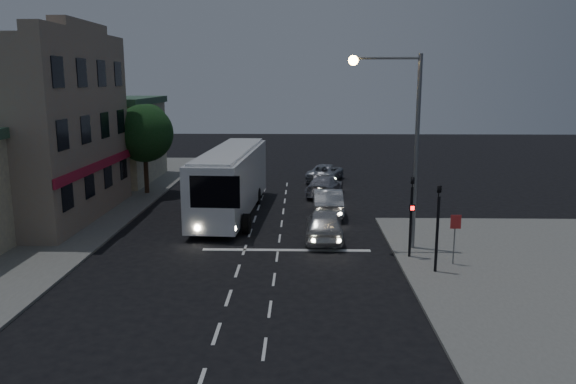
{
  "coord_description": "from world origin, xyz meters",
  "views": [
    {
      "loc": [
        2.68,
        -23.63,
        7.98
      ],
      "look_at": [
        2.0,
        5.12,
        2.2
      ],
      "focal_mm": 35.0,
      "sensor_mm": 36.0,
      "label": 1
    }
  ],
  "objects_px": {
    "regulatory_sign": "(455,231)",
    "street_tree": "(144,131)",
    "car_sedan_a": "(328,202)",
    "tour_bus": "(231,179)",
    "traffic_signal_side": "(438,218)",
    "car_suv": "(324,225)",
    "traffic_signal_main": "(411,207)",
    "car_sedan_c": "(325,173)",
    "streetlight": "(403,130)",
    "car_sedan_b": "(325,186)"
  },
  "relations": [
    {
      "from": "tour_bus",
      "to": "regulatory_sign",
      "type": "distance_m",
      "value": 14.48
    },
    {
      "from": "car_suv",
      "to": "traffic_signal_main",
      "type": "distance_m",
      "value": 5.07
    },
    {
      "from": "tour_bus",
      "to": "traffic_signal_main",
      "type": "xyz_separation_m",
      "value": [
        9.11,
        -8.61,
        0.29
      ]
    },
    {
      "from": "car_sedan_c",
      "to": "traffic_signal_main",
      "type": "bearing_deg",
      "value": 112.22
    },
    {
      "from": "tour_bus",
      "to": "street_tree",
      "type": "height_order",
      "value": "street_tree"
    },
    {
      "from": "car_suv",
      "to": "streetlight",
      "type": "distance_m",
      "value": 6.25
    },
    {
      "from": "traffic_signal_main",
      "to": "traffic_signal_side",
      "type": "relative_size",
      "value": 1.0
    },
    {
      "from": "car_sedan_c",
      "to": "regulatory_sign",
      "type": "xyz_separation_m",
      "value": [
        4.67,
        -20.76,
        0.9
      ]
    },
    {
      "from": "regulatory_sign",
      "to": "traffic_signal_main",
      "type": "bearing_deg",
      "value": 149.16
    },
    {
      "from": "car_sedan_c",
      "to": "streetlight",
      "type": "relative_size",
      "value": 0.56
    },
    {
      "from": "car_sedan_a",
      "to": "traffic_signal_side",
      "type": "height_order",
      "value": "traffic_signal_side"
    },
    {
      "from": "car_suv",
      "to": "traffic_signal_main",
      "type": "relative_size",
      "value": 1.13
    },
    {
      "from": "car_suv",
      "to": "car_sedan_a",
      "type": "bearing_deg",
      "value": -92.64
    },
    {
      "from": "tour_bus",
      "to": "car_sedan_b",
      "type": "height_order",
      "value": "tour_bus"
    },
    {
      "from": "traffic_signal_side",
      "to": "car_sedan_c",
      "type": "bearing_deg",
      "value": 99.58
    },
    {
      "from": "tour_bus",
      "to": "traffic_signal_main",
      "type": "bearing_deg",
      "value": -40.09
    },
    {
      "from": "traffic_signal_main",
      "to": "streetlight",
      "type": "distance_m",
      "value": 3.61
    },
    {
      "from": "car_sedan_c",
      "to": "street_tree",
      "type": "distance_m",
      "value": 14.48
    },
    {
      "from": "car_suv",
      "to": "traffic_signal_main",
      "type": "xyz_separation_m",
      "value": [
        3.73,
        -3.02,
        1.63
      ]
    },
    {
      "from": "car_sedan_c",
      "to": "traffic_signal_side",
      "type": "xyz_separation_m",
      "value": [
        3.67,
        -21.72,
        1.72
      ]
    },
    {
      "from": "streetlight",
      "to": "street_tree",
      "type": "relative_size",
      "value": 1.45
    },
    {
      "from": "car_suv",
      "to": "traffic_signal_side",
      "type": "relative_size",
      "value": 1.13
    },
    {
      "from": "car_sedan_c",
      "to": "traffic_signal_main",
      "type": "height_order",
      "value": "traffic_signal_main"
    },
    {
      "from": "regulatory_sign",
      "to": "streetlight",
      "type": "distance_m",
      "value": 5.18
    },
    {
      "from": "streetlight",
      "to": "car_sedan_c",
      "type": "bearing_deg",
      "value": 98.42
    },
    {
      "from": "regulatory_sign",
      "to": "streetlight",
      "type": "height_order",
      "value": "streetlight"
    },
    {
      "from": "car_sedan_c",
      "to": "street_tree",
      "type": "xyz_separation_m",
      "value": [
        -12.84,
        -5.5,
        3.8
      ]
    },
    {
      "from": "car_sedan_a",
      "to": "car_sedan_c",
      "type": "xyz_separation_m",
      "value": [
        0.35,
        11.32,
        -0.09
      ]
    },
    {
      "from": "traffic_signal_side",
      "to": "street_tree",
      "type": "bearing_deg",
      "value": 135.5
    },
    {
      "from": "streetlight",
      "to": "street_tree",
      "type": "height_order",
      "value": "streetlight"
    },
    {
      "from": "tour_bus",
      "to": "car_sedan_c",
      "type": "relative_size",
      "value": 2.58
    },
    {
      "from": "tour_bus",
      "to": "car_sedan_a",
      "type": "relative_size",
      "value": 2.7
    },
    {
      "from": "street_tree",
      "to": "streetlight",
      "type": "bearing_deg",
      "value": -39.51
    },
    {
      "from": "car_suv",
      "to": "car_sedan_c",
      "type": "relative_size",
      "value": 0.93
    },
    {
      "from": "car_suv",
      "to": "car_sedan_a",
      "type": "xyz_separation_m",
      "value": [
        0.41,
        5.4,
        -0.0
      ]
    },
    {
      "from": "tour_bus",
      "to": "car_sedan_a",
      "type": "height_order",
      "value": "tour_bus"
    },
    {
      "from": "tour_bus",
      "to": "regulatory_sign",
      "type": "relative_size",
      "value": 5.88
    },
    {
      "from": "street_tree",
      "to": "car_sedan_b",
      "type": "bearing_deg",
      "value": -0.51
    },
    {
      "from": "car_sedan_b",
      "to": "car_suv",
      "type": "bearing_deg",
      "value": 101.94
    },
    {
      "from": "tour_bus",
      "to": "streetlight",
      "type": "distance_m",
      "value": 11.96
    },
    {
      "from": "regulatory_sign",
      "to": "car_sedan_c",
      "type": "bearing_deg",
      "value": 102.67
    },
    {
      "from": "tour_bus",
      "to": "car_suv",
      "type": "height_order",
      "value": "tour_bus"
    },
    {
      "from": "car_sedan_a",
      "to": "street_tree",
      "type": "relative_size",
      "value": 0.77
    },
    {
      "from": "car_suv",
      "to": "street_tree",
      "type": "distance_m",
      "value": 16.9
    },
    {
      "from": "regulatory_sign",
      "to": "street_tree",
      "type": "xyz_separation_m",
      "value": [
        -17.51,
        15.26,
        2.9
      ]
    },
    {
      "from": "tour_bus",
      "to": "car_sedan_a",
      "type": "xyz_separation_m",
      "value": [
        5.8,
        -0.18,
        -1.34
      ]
    },
    {
      "from": "car_sedan_a",
      "to": "regulatory_sign",
      "type": "distance_m",
      "value": 10.72
    },
    {
      "from": "streetlight",
      "to": "regulatory_sign",
      "type": "bearing_deg",
      "value": -51.25
    },
    {
      "from": "tour_bus",
      "to": "street_tree",
      "type": "xyz_separation_m",
      "value": [
        -6.7,
        5.64,
        2.37
      ]
    },
    {
      "from": "tour_bus",
      "to": "traffic_signal_side",
      "type": "distance_m",
      "value": 14.44
    }
  ]
}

